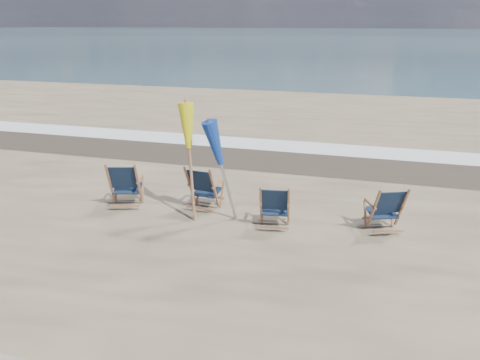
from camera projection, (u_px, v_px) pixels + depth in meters
The scene contains 9 objects.
ocean at pixel (371, 35), 123.47m from camera, with size 400.00×400.00×0.00m, color #3B5961.
surf_foam at pixel (294, 146), 14.57m from camera, with size 200.00×1.40×0.01m, color silver.
wet_sand_strip at pixel (285, 159), 13.20m from camera, with size 200.00×2.60×0.00m, color #42362A.
beach_chair_0 at pixel (138, 185), 9.61m from camera, with size 0.66×0.74×1.03m, color #121F35, non-canonical shape.
beach_chair_1 at pixel (214, 190), 9.42m from camera, with size 0.62×0.70×0.97m, color #121F35, non-canonical shape.
beach_chair_2 at pixel (288, 208), 8.59m from camera, with size 0.58×0.66×0.91m, color #121F35, non-canonical shape.
beach_chair_3 at pixel (402, 209), 8.48m from camera, with size 0.60×0.68×0.94m, color #121F35, non-canonical shape.
umbrella_yellow at pixel (189, 133), 8.72m from camera, with size 0.30×0.30×2.27m.
umbrella_blue at pixel (224, 145), 8.68m from camera, with size 0.30×0.30×2.04m.
Camera 1 is at (2.27, -5.74, 3.72)m, focal length 35.00 mm.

